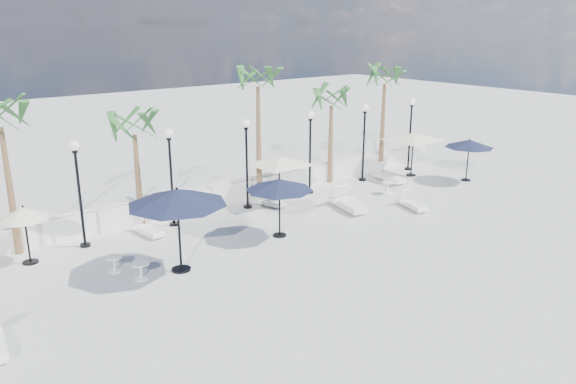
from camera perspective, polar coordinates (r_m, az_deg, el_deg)
ground at (r=19.51m, az=6.83°, el=-6.33°), size 100.00×100.00×0.00m
balustrade at (r=24.85m, az=-5.44°, el=0.00°), size 26.00×0.30×1.01m
lamppost_1 at (r=20.56m, az=-20.57°, el=1.26°), size 0.36×0.36×3.84m
lamppost_2 at (r=21.81m, az=-11.86°, el=2.84°), size 0.36×0.36×3.84m
lamppost_3 at (r=23.53m, az=-4.24°, el=4.17°), size 0.36×0.36×3.84m
lamppost_4 at (r=25.61m, az=2.27°, el=5.24°), size 0.36×0.36×3.84m
lamppost_5 at (r=27.98m, az=7.75°, el=6.10°), size 0.36×0.36×3.84m
lamppost_6 at (r=30.56m, az=12.36°, el=6.77°), size 0.36×0.36×3.84m
palm_0 at (r=20.43m, az=-27.20°, el=6.26°), size 2.60×2.60×5.50m
palm_1 at (r=21.86m, az=-15.36°, el=6.02°), size 2.60×2.60×4.70m
palm_2 at (r=24.43m, az=-3.08°, el=10.90°), size 2.60×2.60×6.10m
palm_3 at (r=27.27m, az=4.43°, el=9.03°), size 2.60×2.60×4.90m
palm_4 at (r=29.80m, az=9.80°, el=11.01°), size 2.60×2.60×5.70m
lounger_2 at (r=21.73m, az=-14.06°, el=-3.68°), size 0.73×1.69×0.61m
lounger_3 at (r=24.38m, az=-2.09°, el=-0.90°), size 1.03×1.75×0.63m
lounger_4 at (r=24.57m, az=12.48°, el=-1.16°), size 0.94×1.73×0.62m
lounger_5 at (r=24.51m, az=6.41°, el=-0.88°), size 1.05×1.83×0.65m
lounger_6 at (r=23.95m, az=6.11°, el=-1.17°), size 1.13×2.24×0.80m
lounger_7 at (r=28.56m, az=10.17°, el=1.60°), size 0.98×2.11×0.76m
side_table_0 at (r=18.08m, az=-14.73°, el=-7.61°), size 0.55×0.55×0.53m
side_table_1 at (r=18.82m, az=-17.24°, el=-6.87°), size 0.53×0.53×0.52m
side_table_2 at (r=26.43m, az=10.14°, el=0.54°), size 0.57×0.57×0.55m
parasol_navy_left at (r=17.66m, az=-11.20°, el=-0.54°), size 3.16×3.16×2.79m
parasol_navy_mid at (r=20.38m, az=-0.88°, el=0.73°), size 2.51×2.51×2.25m
parasol_navy_right at (r=29.24m, az=17.94°, el=4.69°), size 2.40×2.40×2.15m
parasol_cream_sq_a at (r=24.25m, az=-0.88°, el=3.52°), size 4.51×4.51×2.21m
parasol_cream_sq_b at (r=29.41m, az=12.64°, el=5.81°), size 4.78×4.78×2.40m
parasol_cream_small at (r=20.02m, az=-25.27°, el=-2.04°), size 1.63×1.63×2.00m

